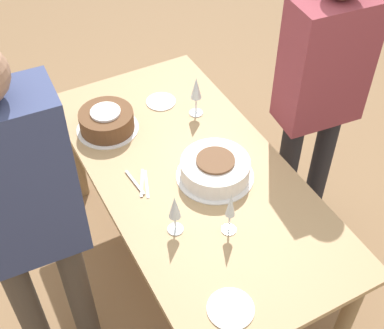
# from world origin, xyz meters

# --- Properties ---
(ground_plane) EXTENTS (12.00, 12.00, 0.00)m
(ground_plane) POSITION_xyz_m (0.00, 0.00, 0.00)
(ground_plane) COLOR #8E6B47
(dining_table) EXTENTS (1.72, 0.84, 0.73)m
(dining_table) POSITION_xyz_m (0.00, 0.00, 0.62)
(dining_table) COLOR tan
(dining_table) RESTS_ON ground_plane
(cake_center_white) EXTENTS (0.35, 0.35, 0.11)m
(cake_center_white) POSITION_xyz_m (0.07, 0.08, 0.77)
(cake_center_white) COLOR white
(cake_center_white) RESTS_ON dining_table
(cake_front_chocolate) EXTENTS (0.31, 0.31, 0.11)m
(cake_front_chocolate) POSITION_xyz_m (-0.46, -0.23, 0.78)
(cake_front_chocolate) COLOR white
(cake_front_chocolate) RESTS_ON dining_table
(wine_glass_near) EXTENTS (0.07, 0.07, 0.20)m
(wine_glass_near) POSITION_xyz_m (0.26, -0.22, 0.86)
(wine_glass_near) COLOR silver
(wine_glass_near) RESTS_ON dining_table
(wine_glass_far) EXTENTS (0.06, 0.06, 0.22)m
(wine_glass_far) POSITION_xyz_m (0.37, -0.02, 0.87)
(wine_glass_far) COLOR silver
(wine_glass_far) RESTS_ON dining_table
(wine_glass_extra) EXTENTS (0.07, 0.07, 0.22)m
(wine_glass_extra) POSITION_xyz_m (-0.36, 0.22, 0.87)
(wine_glass_extra) COLOR silver
(wine_glass_extra) RESTS_ON dining_table
(dessert_plate_left) EXTENTS (0.16, 0.16, 0.01)m
(dessert_plate_left) POSITION_xyz_m (-0.53, 0.10, 0.73)
(dessert_plate_left) COLOR white
(dessert_plate_left) RESTS_ON dining_table
(dessert_plate_right) EXTENTS (0.18, 0.18, 0.01)m
(dessert_plate_right) POSITION_xyz_m (0.68, -0.20, 0.73)
(dessert_plate_right) COLOR white
(dessert_plate_right) RESTS_ON dining_table
(fork_pile) EXTENTS (0.20, 0.09, 0.01)m
(fork_pile) POSITION_xyz_m (-0.04, -0.24, 0.73)
(fork_pile) COLOR silver
(fork_pile) RESTS_ON dining_table
(person_cutting) EXTENTS (0.24, 0.41, 1.71)m
(person_cutting) POSITION_xyz_m (0.14, -0.76, 1.03)
(person_cutting) COLOR #4C4238
(person_cutting) RESTS_ON ground_plane
(person_watching) EXTENTS (0.26, 0.42, 1.57)m
(person_watching) POSITION_xyz_m (-0.03, 0.71, 0.94)
(person_watching) COLOR #232328
(person_watching) RESTS_ON ground_plane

